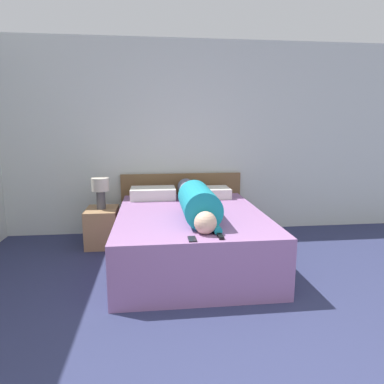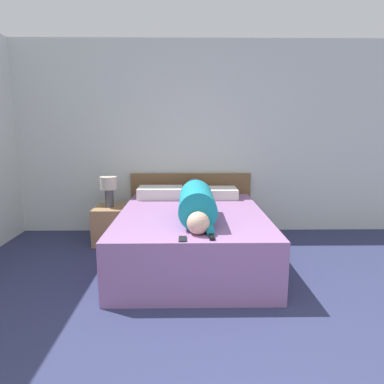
{
  "view_description": "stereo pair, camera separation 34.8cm",
  "coord_description": "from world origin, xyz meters",
  "px_view_note": "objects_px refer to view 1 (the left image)",
  "views": [
    {
      "loc": [
        -0.62,
        -0.84,
        1.46
      ],
      "look_at": [
        -0.23,
        2.56,
        0.81
      ],
      "focal_mm": 32.0,
      "sensor_mm": 36.0,
      "label": 1
    },
    {
      "loc": [
        -0.27,
        -0.86,
        1.46
      ],
      "look_at": [
        -0.23,
        2.56,
        0.81
      ],
      "focal_mm": 32.0,
      "sensor_mm": 36.0,
      "label": 2
    }
  ],
  "objects_px": {
    "tv_remote": "(220,236)",
    "bed": "(190,237)",
    "pillow_second": "(209,193)",
    "cell_phone": "(192,239)",
    "person_lying": "(196,200)",
    "table_lamp": "(100,189)",
    "pillow_near_headboard": "(153,193)",
    "nightstand": "(102,227)"
  },
  "relations": [
    {
      "from": "nightstand",
      "to": "pillow_second",
      "type": "distance_m",
      "value": 1.41
    },
    {
      "from": "pillow_second",
      "to": "cell_phone",
      "type": "xyz_separation_m",
      "value": [
        -0.41,
        -1.67,
        -0.06
      ]
    },
    {
      "from": "pillow_second",
      "to": "tv_remote",
      "type": "height_order",
      "value": "pillow_second"
    },
    {
      "from": "table_lamp",
      "to": "cell_phone",
      "type": "height_order",
      "value": "table_lamp"
    },
    {
      "from": "tv_remote",
      "to": "cell_phone",
      "type": "relative_size",
      "value": 1.15
    },
    {
      "from": "person_lying",
      "to": "cell_phone",
      "type": "height_order",
      "value": "person_lying"
    },
    {
      "from": "nightstand",
      "to": "pillow_near_headboard",
      "type": "distance_m",
      "value": 0.76
    },
    {
      "from": "bed",
      "to": "cell_phone",
      "type": "height_order",
      "value": "cell_phone"
    },
    {
      "from": "pillow_second",
      "to": "cell_phone",
      "type": "height_order",
      "value": "pillow_second"
    },
    {
      "from": "bed",
      "to": "cell_phone",
      "type": "xyz_separation_m",
      "value": [
        -0.09,
        -0.91,
        0.29
      ]
    },
    {
      "from": "person_lying",
      "to": "pillow_second",
      "type": "xyz_separation_m",
      "value": [
        0.28,
        0.86,
        -0.09
      ]
    },
    {
      "from": "bed",
      "to": "pillow_second",
      "type": "height_order",
      "value": "pillow_second"
    },
    {
      "from": "nightstand",
      "to": "tv_remote",
      "type": "relative_size",
      "value": 3.29
    },
    {
      "from": "person_lying",
      "to": "cell_phone",
      "type": "relative_size",
      "value": 13.93
    },
    {
      "from": "pillow_near_headboard",
      "to": "cell_phone",
      "type": "relative_size",
      "value": 4.33
    },
    {
      "from": "pillow_second",
      "to": "tv_remote",
      "type": "relative_size",
      "value": 3.57
    },
    {
      "from": "tv_remote",
      "to": "cell_phone",
      "type": "bearing_deg",
      "value": -170.79
    },
    {
      "from": "table_lamp",
      "to": "pillow_near_headboard",
      "type": "relative_size",
      "value": 0.68
    },
    {
      "from": "tv_remote",
      "to": "cell_phone",
      "type": "height_order",
      "value": "tv_remote"
    },
    {
      "from": "pillow_second",
      "to": "cell_phone",
      "type": "relative_size",
      "value": 4.12
    },
    {
      "from": "bed",
      "to": "person_lying",
      "type": "bearing_deg",
      "value": -64.35
    },
    {
      "from": "tv_remote",
      "to": "bed",
      "type": "bearing_deg",
      "value": 99.96
    },
    {
      "from": "table_lamp",
      "to": "pillow_near_headboard",
      "type": "bearing_deg",
      "value": 8.63
    },
    {
      "from": "pillow_near_headboard",
      "to": "person_lying",
      "type": "bearing_deg",
      "value": -62.7
    },
    {
      "from": "nightstand",
      "to": "pillow_second",
      "type": "bearing_deg",
      "value": 4.08
    },
    {
      "from": "tv_remote",
      "to": "table_lamp",
      "type": "bearing_deg",
      "value": 127.73
    },
    {
      "from": "pillow_near_headboard",
      "to": "table_lamp",
      "type": "bearing_deg",
      "value": -171.37
    },
    {
      "from": "nightstand",
      "to": "tv_remote",
      "type": "bearing_deg",
      "value": -52.27
    },
    {
      "from": "bed",
      "to": "cell_phone",
      "type": "distance_m",
      "value": 0.96
    },
    {
      "from": "pillow_near_headboard",
      "to": "cell_phone",
      "type": "distance_m",
      "value": 1.7
    },
    {
      "from": "bed",
      "to": "tv_remote",
      "type": "distance_m",
      "value": 0.93
    },
    {
      "from": "table_lamp",
      "to": "bed",
      "type": "bearing_deg",
      "value": -32.73
    },
    {
      "from": "bed",
      "to": "person_lying",
      "type": "relative_size",
      "value": 1.1
    },
    {
      "from": "table_lamp",
      "to": "person_lying",
      "type": "height_order",
      "value": "person_lying"
    },
    {
      "from": "person_lying",
      "to": "pillow_near_headboard",
      "type": "height_order",
      "value": "person_lying"
    },
    {
      "from": "bed",
      "to": "person_lying",
      "type": "xyz_separation_m",
      "value": [
        0.05,
        -0.09,
        0.43
      ]
    },
    {
      "from": "table_lamp",
      "to": "nightstand",
      "type": "bearing_deg",
      "value": 0.0
    },
    {
      "from": "table_lamp",
      "to": "tv_remote",
      "type": "height_order",
      "value": "table_lamp"
    },
    {
      "from": "person_lying",
      "to": "pillow_near_headboard",
      "type": "xyz_separation_m",
      "value": [
        -0.44,
        0.86,
        -0.08
      ]
    },
    {
      "from": "table_lamp",
      "to": "pillow_near_headboard",
      "type": "height_order",
      "value": "table_lamp"
    },
    {
      "from": "person_lying",
      "to": "pillow_second",
      "type": "distance_m",
      "value": 0.9
    },
    {
      "from": "table_lamp",
      "to": "person_lying",
      "type": "relative_size",
      "value": 0.21
    }
  ]
}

